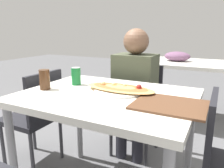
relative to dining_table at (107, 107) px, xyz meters
name	(u,v)px	position (x,y,z in m)	size (l,w,h in m)	color
dining_table	(107,107)	(0.00, 0.00, 0.00)	(1.06, 0.81, 0.77)	silver
chair_far_seated	(138,103)	(-0.06, 0.73, -0.21)	(0.40, 0.40, 0.83)	black
chair_side_left	(36,114)	(-0.72, 0.09, -0.21)	(0.40, 0.40, 0.83)	black
person_seated	(134,84)	(-0.06, 0.62, 0.01)	(0.35, 0.29, 1.17)	#2D2D38
pizza_main	(120,89)	(0.05, 0.09, 0.11)	(0.48, 0.32, 0.06)	white
soda_can	(76,76)	(-0.31, 0.11, 0.15)	(0.07, 0.07, 0.12)	#197233
drink_glass	(45,80)	(-0.42, -0.09, 0.15)	(0.07, 0.07, 0.13)	#4C2D19
serving_tray	(170,105)	(0.40, -0.04, 0.09)	(0.37, 0.31, 0.01)	brown
background_table	(191,67)	(0.28, 1.71, 0.03)	(1.10, 0.80, 0.89)	silver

